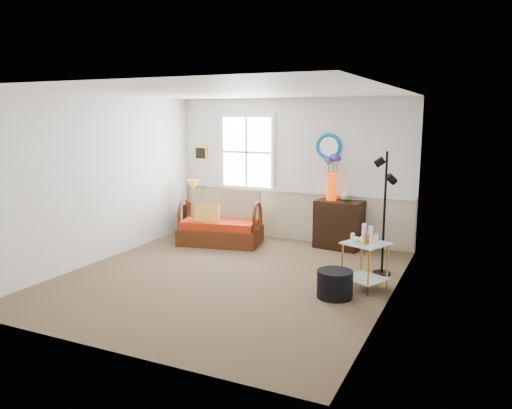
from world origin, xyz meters
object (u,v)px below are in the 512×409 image
at_px(cabinet, 339,224).
at_px(ottoman, 335,284).
at_px(floor_lamp, 384,214).
at_px(lamp_stand, 195,219).
at_px(side_table, 365,266).
at_px(loveseat, 220,218).

relative_size(cabinet, ottoman, 1.83).
bearing_deg(floor_lamp, lamp_stand, 151.21).
height_order(side_table, floor_lamp, floor_lamp).
distance_m(lamp_stand, cabinet, 2.84).
bearing_deg(side_table, cabinet, 114.99).
distance_m(loveseat, side_table, 3.17).
height_order(loveseat, lamp_stand, loveseat).
relative_size(loveseat, side_table, 2.26).
relative_size(cabinet, side_table, 1.32).
distance_m(loveseat, floor_lamp, 3.07).
xyz_separation_m(loveseat, lamp_stand, (-0.82, 0.44, -0.17)).
bearing_deg(lamp_stand, side_table, -24.76).
height_order(loveseat, side_table, loveseat).
bearing_deg(lamp_stand, ottoman, -32.55).
xyz_separation_m(cabinet, side_table, (0.89, -1.90, -0.10)).
bearing_deg(lamp_stand, floor_lamp, -14.58).
bearing_deg(cabinet, side_table, -58.05).
relative_size(lamp_stand, cabinet, 0.71).
relative_size(floor_lamp, ottoman, 3.92).
bearing_deg(floor_lamp, side_table, -111.69).
bearing_deg(lamp_stand, loveseat, -28.25).
bearing_deg(floor_lamp, loveseat, 155.35).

